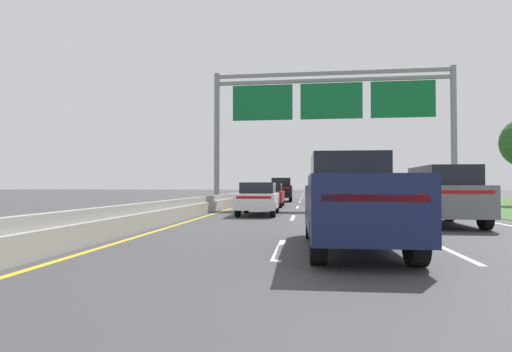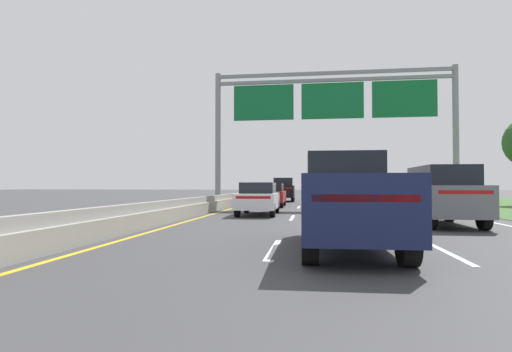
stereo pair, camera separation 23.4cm
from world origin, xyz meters
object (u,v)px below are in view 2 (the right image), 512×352
at_px(car_red_left_lane_sedan, 271,195).
at_px(car_white_left_lane_sedan, 258,198).
at_px(overhead_sign_gantry, 332,108).
at_px(car_black_left_lane_suv, 284,189).
at_px(car_darkgreen_centre_lane_sedan, 325,193).
at_px(car_grey_right_lane_suv, 441,195).
at_px(pickup_truck_navy, 347,201).

bearing_deg(car_red_left_lane_sedan, car_white_left_lane_sedan, -179.78).
height_order(overhead_sign_gantry, car_black_left_lane_suv, overhead_sign_gantry).
bearing_deg(car_darkgreen_centre_lane_sedan, overhead_sign_gantry, -178.77).
distance_m(overhead_sign_gantry, car_grey_right_lane_suv, 12.12).
distance_m(car_darkgreen_centre_lane_sedan, car_white_left_lane_sedan, 13.58).
distance_m(car_red_left_lane_sedan, car_white_left_lane_sedan, 7.81).
bearing_deg(car_black_left_lane_suv, car_grey_right_lane_suv, -163.03).
bearing_deg(car_black_left_lane_suv, car_darkgreen_centre_lane_sedan, -140.12).
bearing_deg(car_white_left_lane_sedan, pickup_truck_navy, -163.35).
xyz_separation_m(car_darkgreen_centre_lane_sedan, car_grey_right_lane_suv, (3.52, -17.37, 0.28)).
distance_m(car_darkgreen_centre_lane_sedan, car_black_left_lane_suv, 5.46).
bearing_deg(car_red_left_lane_sedan, overhead_sign_gantry, -113.14).
relative_size(overhead_sign_gantry, pickup_truck_navy, 2.77).
xyz_separation_m(car_darkgreen_centre_lane_sedan, car_black_left_lane_suv, (-3.59, 4.10, 0.28)).
height_order(car_black_left_lane_suv, car_grey_right_lane_suv, same).
bearing_deg(car_white_left_lane_sedan, overhead_sign_gantry, -33.36).
xyz_separation_m(overhead_sign_gantry, car_black_left_lane_suv, (-3.81, 11.02, -5.17)).
bearing_deg(overhead_sign_gantry, car_white_left_lane_sedan, -122.12).
relative_size(car_darkgreen_centre_lane_sedan, car_white_left_lane_sedan, 1.00).
distance_m(pickup_truck_navy, car_white_left_lane_sedan, 10.91).
height_order(pickup_truck_navy, car_red_left_lane_sedan, pickup_truck_navy).
distance_m(pickup_truck_navy, car_darkgreen_centre_lane_sedan, 23.46).
height_order(car_darkgreen_centre_lane_sedan, car_black_left_lane_suv, car_black_left_lane_suv).
xyz_separation_m(overhead_sign_gantry, car_red_left_lane_sedan, (-4.02, 1.64, -5.45)).
height_order(overhead_sign_gantry, pickup_truck_navy, overhead_sign_gantry).
bearing_deg(car_black_left_lane_suv, overhead_sign_gantry, -162.30).
distance_m(car_white_left_lane_sedan, car_grey_right_lane_suv, 8.36).
xyz_separation_m(overhead_sign_gantry, car_white_left_lane_sedan, (-3.87, -6.16, -5.45)).
relative_size(overhead_sign_gantry, car_red_left_lane_sedan, 3.40).
bearing_deg(overhead_sign_gantry, car_black_left_lane_suv, 109.05).
xyz_separation_m(overhead_sign_gantry, pickup_truck_navy, (-0.52, -16.54, -5.19)).
bearing_deg(overhead_sign_gantry, car_grey_right_lane_suv, -72.47).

